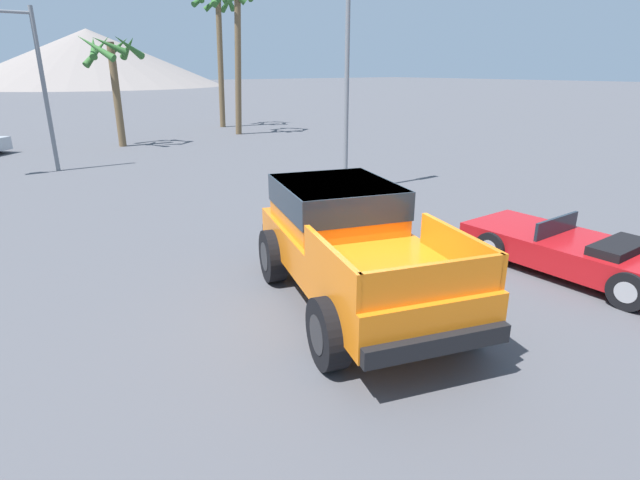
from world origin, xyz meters
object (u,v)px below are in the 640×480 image
Objects in this scene: palm_tree_tall at (218,24)px; street_lamp_post at (348,34)px; orange_pickup_truck at (349,238)px; palm_tree_leaning at (112,62)px; palm_tree_short at (233,22)px; red_convertible_car at (577,253)px.

street_lamp_post is at bearing -105.49° from palm_tree_tall.
palm_tree_leaning is (2.18, 20.65, 3.01)m from orange_pickup_truck.
palm_tree_short is at bearing 84.35° from orange_pickup_truck.
red_convertible_car is 0.78× the size of palm_tree_leaning.
street_lamp_post is at bearing -79.01° from palm_tree_leaning.
street_lamp_post is 0.91× the size of palm_tree_tall.
palm_tree_leaning is (-2.82, 14.52, -0.66)m from street_lamp_post.
orange_pickup_truck is at bearing 156.70° from red_convertible_car.
palm_tree_short is 7.53m from palm_tree_leaning.
street_lamp_post is 1.46× the size of palm_tree_leaning.
orange_pickup_truck is at bearing -129.20° from street_lamp_post.
orange_pickup_truck reaches higher than red_convertible_car.
red_convertible_car is at bearing -84.69° from palm_tree_leaning.
palm_tree_short reaches higher than orange_pickup_truck.
red_convertible_car is 22.87m from palm_tree_leaning.
red_convertible_car is 0.53× the size of street_lamp_post.
palm_tree_tall reaches higher than palm_tree_short.
palm_tree_tall reaches higher than palm_tree_leaning.
orange_pickup_truck is 20.98m from palm_tree_leaning.
palm_tree_tall is 1.60× the size of palm_tree_leaning.
palm_tree_tall is at bearing 75.46° from palm_tree_short.
orange_pickup_truck is 24.01m from palm_tree_short.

